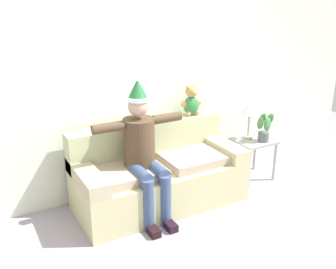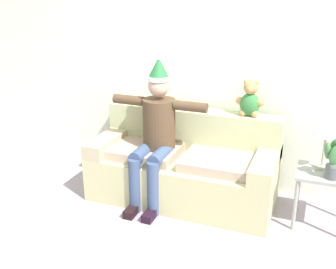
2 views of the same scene
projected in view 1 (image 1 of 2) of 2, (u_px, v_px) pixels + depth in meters
name	position (u px, v px, depth m)	size (l,w,h in m)	color
ground_plane	(208.00, 248.00, 3.73)	(10.00, 10.00, 0.00)	#9C8FA0
back_wall	(137.00, 82.00, 4.54)	(7.00, 0.10, 2.70)	silver
couch	(158.00, 174.00, 4.46)	(1.93, 0.86, 0.92)	#BEB986
person_seated	(143.00, 148.00, 4.06)	(1.02, 0.77, 1.55)	#4F3A27
teddy_bear	(191.00, 102.00, 4.70)	(0.29, 0.17, 0.38)	#31763B
side_table	(253.00, 146.00, 5.03)	(0.49, 0.45, 0.55)	#999997
table_lamp	(250.00, 109.00, 4.92)	(0.24, 0.24, 0.51)	#ADAC98
potted_plant	(264.00, 127.00, 4.88)	(0.25, 0.22, 0.38)	#565E5F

